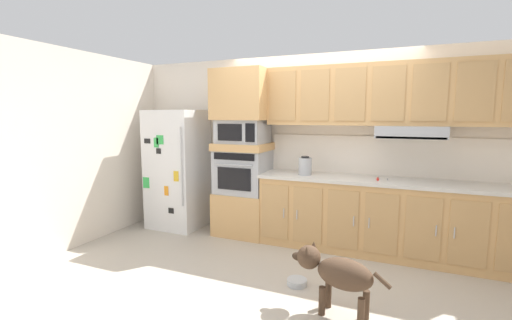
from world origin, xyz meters
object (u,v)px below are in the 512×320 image
Objects in this scene: microwave at (243,132)px; built_in_oven at (243,171)px; dog_food_bowl at (297,282)px; electric_kettle at (305,166)px; dog at (336,272)px; refrigerator at (178,169)px; screwdriver at (379,179)px.

built_in_oven is at bearing 179.23° from microwave.
built_in_oven is at bearing 133.97° from dog_food_bowl.
dog is (0.68, -1.50, -0.66)m from electric_kettle.
refrigerator reaches higher than microwave.
screwdriver is at bearing -2.57° from built_in_oven.
microwave reaches higher than dog_food_bowl.
built_in_oven is at bearing 177.01° from electric_kettle.
dog_food_bowl is (0.24, -1.14, -1.00)m from electric_kettle.
built_in_oven is 1.81m from screwdriver.
built_in_oven is 2.27m from dog.
microwave reaches higher than dog.
dog is at bearing -44.29° from microwave.
electric_kettle reaches higher than dog.
built_in_oven is 0.92m from electric_kettle.
refrigerator is 2.61m from dog_food_bowl.
electric_kettle is at bearing -2.99° from built_in_oven.
dog is 4.28× the size of dog_food_bowl.
dog reaches higher than dog_food_bowl.
electric_kettle is at bearing -55.20° from dog.
dog is (1.58, -1.54, -1.09)m from microwave.
built_in_oven is 1.86m from dog_food_bowl.
dog is at bearing -29.18° from refrigerator.
microwave is (0.00, -0.00, 0.56)m from built_in_oven.
screwdriver is 1.57m from dog_food_bowl.
dog_food_bowl is at bearing -46.03° from built_in_oven.
electric_kettle is (0.90, -0.05, -0.43)m from microwave.
microwave is at bearing -0.77° from built_in_oven.
microwave is 2.46m from dog.
dog is (1.58, -1.54, -0.53)m from built_in_oven.
built_in_oven is at bearing 177.43° from screwdriver.
built_in_oven reaches higher than electric_kettle.
screwdriver is 0.68× the size of dog_food_bowl.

